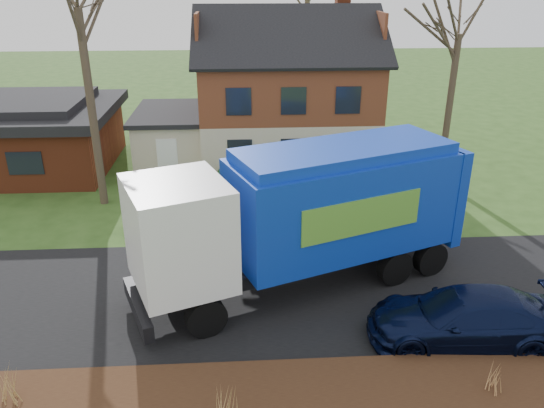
{
  "coord_description": "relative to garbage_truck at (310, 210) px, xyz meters",
  "views": [
    {
      "loc": [
        -0.54,
        -14.54,
        9.54
      ],
      "look_at": [
        0.5,
        2.5,
        2.09
      ],
      "focal_mm": 35.0,
      "sensor_mm": 36.0,
      "label": 1
    }
  ],
  "objects": [
    {
      "name": "ranch_house",
      "position": [
        -13.6,
        12.41,
        -0.86
      ],
      "size": [
        9.8,
        8.2,
        3.7
      ],
      "color": "brown",
      "rests_on": "ground"
    },
    {
      "name": "grass_clump_east",
      "position": [
        3.79,
        -5.54,
        -2.0
      ],
      "size": [
        0.3,
        0.25,
        0.75
      ],
      "color": "tan",
      "rests_on": "mulch_verge"
    },
    {
      "name": "garbage_truck",
      "position": [
        0.0,
        0.0,
        0.0
      ],
      "size": [
        11.15,
        6.65,
        4.65
      ],
      "rotation": [
        0.0,
        0.0,
        0.37
      ],
      "color": "black",
      "rests_on": "ground"
    },
    {
      "name": "road",
      "position": [
        -1.6,
        -0.59,
        -2.67
      ],
      "size": [
        80.0,
        7.0,
        0.02
      ],
      "primitive_type": "cube",
      "color": "black",
      "rests_on": "ground"
    },
    {
      "name": "tree_front_east",
      "position": [
        7.73,
        9.05,
        5.51
      ],
      "size": [
        3.63,
        3.63,
        10.07
      ],
      "color": "#453829",
      "rests_on": "ground"
    },
    {
      "name": "main_house",
      "position": [
        -0.11,
        13.32,
        1.35
      ],
      "size": [
        12.95,
        8.95,
        9.26
      ],
      "color": "beige",
      "rests_on": "ground"
    },
    {
      "name": "silver_sedan",
      "position": [
        -3.64,
        4.27,
        -1.84
      ],
      "size": [
        5.23,
        2.17,
        1.68
      ],
      "primitive_type": "imported",
      "rotation": [
        0.0,
        0.0,
        1.49
      ],
      "color": "#A4A6AB",
      "rests_on": "ground"
    },
    {
      "name": "ground",
      "position": [
        -1.6,
        -0.59,
        -2.68
      ],
      "size": [
        120.0,
        120.0,
        0.0
      ],
      "primitive_type": "plane",
      "color": "#2B4B19",
      "rests_on": "ground"
    },
    {
      "name": "navy_wagon",
      "position": [
        3.94,
        -3.28,
        -1.91
      ],
      "size": [
        5.46,
        2.54,
        1.54
      ],
      "primitive_type": "imported",
      "rotation": [
        0.0,
        0.0,
        -1.64
      ],
      "color": "black",
      "rests_on": "ground"
    },
    {
      "name": "grass_clump_west",
      "position": [
        -7.62,
        -5.17,
        -1.93
      ],
      "size": [
        0.34,
        0.28,
        0.9
      ],
      "color": "#A78449",
      "rests_on": "mulch_verge"
    },
    {
      "name": "grass_clump_mid",
      "position": [
        -2.59,
        -6.02,
        -1.93
      ],
      "size": [
        0.32,
        0.27,
        0.9
      ],
      "color": "#AA814B",
      "rests_on": "mulch_verge"
    }
  ]
}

